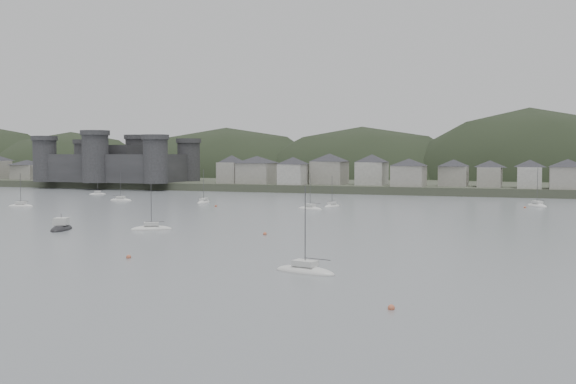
% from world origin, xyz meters
% --- Properties ---
extents(ground, '(900.00, 900.00, 0.00)m').
position_xyz_m(ground, '(0.00, 0.00, 0.00)').
color(ground, slate).
rests_on(ground, ground).
extents(far_shore_land, '(900.00, 250.00, 3.00)m').
position_xyz_m(far_shore_land, '(0.00, 295.00, 1.50)').
color(far_shore_land, '#383D2D').
rests_on(far_shore_land, ground).
extents(forested_ridge, '(851.55, 103.94, 102.57)m').
position_xyz_m(forested_ridge, '(4.83, 269.40, -11.28)').
color(forested_ridge, black).
rests_on(forested_ridge, ground).
extents(castle, '(66.00, 43.00, 20.00)m').
position_xyz_m(castle, '(-120.00, 179.80, 10.96)').
color(castle, '#303032').
rests_on(castle, far_shore_land).
extents(waterfront_town, '(451.48, 28.46, 12.92)m').
position_xyz_m(waterfront_town, '(50.59, 183.34, 8.66)').
color(waterfront_town, gray).
rests_on(waterfront_town, far_shore_land).
extents(moored_fleet, '(239.11, 161.77, 13.66)m').
position_xyz_m(moored_fleet, '(-9.31, 54.75, 0.18)').
color(moored_fleet, silver).
rests_on(moored_fleet, ground).
extents(motor_launch_far, '(6.36, 9.64, 4.15)m').
position_xyz_m(motor_launch_far, '(-32.52, 34.11, 0.28)').
color(motor_launch_far, black).
rests_on(motor_launch_far, ground).
extents(mooring_buoys, '(83.52, 135.70, 0.70)m').
position_xyz_m(mooring_buoys, '(14.62, 51.89, 0.15)').
color(mooring_buoys, '#C16040').
rests_on(mooring_buoys, ground).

